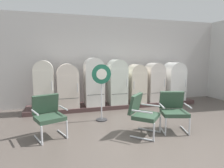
# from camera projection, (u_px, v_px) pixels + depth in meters

# --- Properties ---
(ground) EXTENTS (12.00, 10.00, 0.05)m
(ground) POSITION_uv_depth(u_px,v_px,m) (157.00, 141.00, 4.15)
(ground) COLOR #534A44
(back_wall) EXTENTS (11.76, 0.12, 3.27)m
(back_wall) POSITION_uv_depth(u_px,v_px,m) (110.00, 61.00, 7.39)
(back_wall) COLOR beige
(back_wall) RESTS_ON ground
(display_plinth) EXTENTS (6.10, 0.95, 0.14)m
(display_plinth) POSITION_uv_depth(u_px,v_px,m) (115.00, 104.00, 7.01)
(display_plinth) COLOR #4A3332
(display_plinth) RESTS_ON ground
(refrigerator_0) EXTENTS (0.60, 0.66, 1.54)m
(refrigerator_0) POSITION_uv_depth(u_px,v_px,m) (44.00, 83.00, 6.10)
(refrigerator_0) COLOR silver
(refrigerator_0) RESTS_ON display_plinth
(refrigerator_1) EXTENTS (0.69, 0.63, 1.43)m
(refrigerator_1) POSITION_uv_depth(u_px,v_px,m) (68.00, 85.00, 6.30)
(refrigerator_1) COLOR silver
(refrigerator_1) RESTS_ON display_plinth
(refrigerator_2) EXTENTS (0.63, 0.66, 1.63)m
(refrigerator_2) POSITION_uv_depth(u_px,v_px,m) (94.00, 80.00, 6.55)
(refrigerator_2) COLOR white
(refrigerator_2) RESTS_ON display_plinth
(refrigerator_3) EXTENTS (0.62, 0.73, 1.56)m
(refrigerator_3) POSITION_uv_depth(u_px,v_px,m) (117.00, 80.00, 6.81)
(refrigerator_3) COLOR silver
(refrigerator_3) RESTS_ON display_plinth
(refrigerator_4) EXTENTS (0.58, 0.63, 1.39)m
(refrigerator_4) POSITION_uv_depth(u_px,v_px,m) (137.00, 82.00, 6.99)
(refrigerator_4) COLOR beige
(refrigerator_4) RESTS_ON display_plinth
(refrigerator_5) EXTENTS (0.60, 0.64, 1.44)m
(refrigerator_5) POSITION_uv_depth(u_px,v_px,m) (154.00, 81.00, 7.19)
(refrigerator_5) COLOR silver
(refrigerator_5) RESTS_ON display_plinth
(refrigerator_6) EXTENTS (0.69, 0.69, 1.44)m
(refrigerator_6) POSITION_uv_depth(u_px,v_px,m) (174.00, 80.00, 7.46)
(refrigerator_6) COLOR white
(refrigerator_6) RESTS_ON display_plinth
(armchair_left) EXTENTS (0.78, 0.79, 0.94)m
(armchair_left) POSITION_uv_depth(u_px,v_px,m) (48.00, 114.00, 4.28)
(armchair_left) COLOR silver
(armchair_left) RESTS_ON ground
(armchair_right) EXTENTS (0.76, 0.76, 0.94)m
(armchair_right) POSITION_uv_depth(u_px,v_px,m) (173.00, 109.00, 4.68)
(armchair_right) COLOR silver
(armchair_right) RESTS_ON ground
(armchair_center) EXTENTS (0.85, 0.85, 0.94)m
(armchair_center) POSITION_uv_depth(u_px,v_px,m) (142.00, 112.00, 4.40)
(armchair_center) COLOR silver
(armchair_center) RESTS_ON ground
(sign_stand) EXTENTS (0.54, 0.32, 1.59)m
(sign_stand) POSITION_uv_depth(u_px,v_px,m) (102.00, 91.00, 5.34)
(sign_stand) COLOR #2D2D30
(sign_stand) RESTS_ON ground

